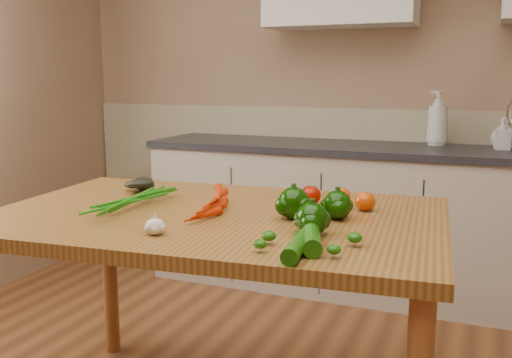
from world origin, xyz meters
The scene contains 17 objects.
room centered at (0.00, 0.17, 1.25)m, with size 4.04×5.04×2.64m.
counter_run centered at (0.21, 2.19, 0.46)m, with size 2.84×0.64×1.14m.
table centered at (-0.09, 0.56, 0.74)m, with size 1.63×1.12×0.83m.
soap_bottle_a centered at (0.50, 2.34, 1.06)m, with size 0.12×0.12×0.32m, color silver.
soap_bottle_b centered at (0.85, 2.26, 0.99)m, with size 0.08×0.08×0.17m, color silver.
soap_bottle_c centered at (0.86, 2.31, 0.99)m, with size 0.14×0.14×0.18m, color silver.
carrot_bunch centered at (-0.19, 0.53, 0.87)m, with size 0.29×0.22×0.08m, color red, non-canonical shape.
leafy_greens centered at (-0.56, 0.75, 0.89)m, with size 0.22×0.20×0.11m, color black, non-canonical shape.
garlic_bulb centered at (-0.13, 0.23, 0.86)m, with size 0.06×0.06×0.05m, color silver.
pepper_a centered at (0.19, 0.58, 0.89)m, with size 0.10×0.10×0.10m, color #0B3202.
pepper_b centered at (0.33, 0.63, 0.88)m, with size 0.09×0.09×0.09m, color #0B3202.
pepper_c centered at (0.31, 0.41, 0.88)m, with size 0.10×0.10×0.10m, color #0B3202.
tomato_a centered at (0.18, 0.80, 0.87)m, with size 0.08×0.08×0.07m, color #8D1102.
tomato_b centered at (0.29, 0.86, 0.86)m, with size 0.07×0.07×0.06m, color #D33F05.
tomato_c centered at (0.39, 0.78, 0.87)m, with size 0.07×0.07×0.07m, color #D33F05.
zucchini_a centered at (0.34, 0.30, 0.86)m, with size 0.05×0.05×0.24m, color #144C08.
zucchini_b centered at (0.33, 0.20, 0.86)m, with size 0.05×0.05×0.20m, color #144C08.
Camera 1 is at (0.77, -1.18, 1.30)m, focal length 40.00 mm.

